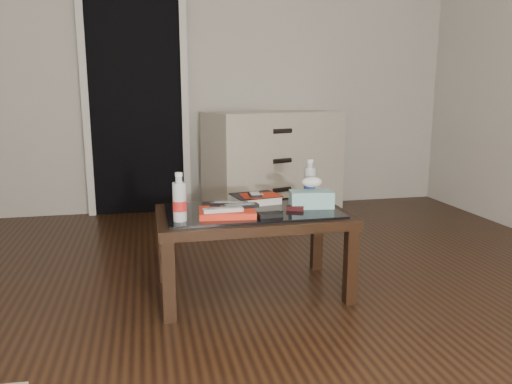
% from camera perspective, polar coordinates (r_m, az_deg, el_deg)
% --- Properties ---
extents(ground, '(5.00, 5.00, 0.00)m').
position_cam_1_polar(ground, '(2.35, -2.85, -15.99)').
color(ground, black).
rests_on(ground, ground).
extents(doorway, '(0.90, 0.08, 2.07)m').
position_cam_1_polar(doorway, '(4.52, -13.56, 10.49)').
color(doorway, black).
rests_on(doorway, ground).
extents(coffee_table, '(1.00, 0.60, 0.46)m').
position_cam_1_polar(coffee_table, '(2.67, -0.44, -3.39)').
color(coffee_table, black).
rests_on(coffee_table, ground).
extents(dresser, '(1.29, 0.84, 0.90)m').
position_cam_1_polar(dresser, '(4.47, 2.06, 3.41)').
color(dresser, beige).
rests_on(dresser, ground).
extents(magazines, '(0.30, 0.24, 0.03)m').
position_cam_1_polar(magazines, '(2.54, -3.34, -2.35)').
color(magazines, red).
rests_on(magazines, coffee_table).
extents(remote_silver, '(0.20, 0.06, 0.02)m').
position_cam_1_polar(remote_silver, '(2.49, -3.79, -2.01)').
color(remote_silver, '#B6B7BC').
rests_on(remote_silver, magazines).
extents(remote_black_front, '(0.20, 0.07, 0.02)m').
position_cam_1_polar(remote_black_front, '(2.56, -1.90, -1.61)').
color(remote_black_front, black).
rests_on(remote_black_front, magazines).
extents(remote_black_back, '(0.21, 0.10, 0.02)m').
position_cam_1_polar(remote_black_back, '(2.62, -3.10, -1.33)').
color(remote_black_back, black).
rests_on(remote_black_back, magazines).
extents(textbook, '(0.28, 0.24, 0.05)m').
position_cam_1_polar(textbook, '(2.81, -0.06, -0.77)').
color(textbook, black).
rests_on(textbook, coffee_table).
extents(dvd_mailers, '(0.20, 0.14, 0.01)m').
position_cam_1_polar(dvd_mailers, '(2.79, 0.27, -0.34)').
color(dvd_mailers, '#B0210B').
rests_on(dvd_mailers, textbook).
extents(ipod, '(0.07, 0.11, 0.02)m').
position_cam_1_polar(ipod, '(2.74, -0.12, -0.29)').
color(ipod, black).
rests_on(ipod, dvd_mailers).
extents(flip_phone, '(0.10, 0.08, 0.02)m').
position_cam_1_polar(flip_phone, '(2.65, 4.50, -1.85)').
color(flip_phone, black).
rests_on(flip_phone, coffee_table).
extents(wallet, '(0.12, 0.08, 0.02)m').
position_cam_1_polar(wallet, '(2.51, 1.59, -2.61)').
color(wallet, black).
rests_on(wallet, coffee_table).
extents(water_bottle_left, '(0.07, 0.07, 0.24)m').
position_cam_1_polar(water_bottle_left, '(2.43, -8.75, -0.56)').
color(water_bottle_left, '#B5BBC1').
rests_on(water_bottle_left, coffee_table).
extents(water_bottle_right, '(0.08, 0.08, 0.24)m').
position_cam_1_polar(water_bottle_right, '(2.86, 6.16, 1.33)').
color(water_bottle_right, silver).
rests_on(water_bottle_right, coffee_table).
extents(tissue_box, '(0.24, 0.15, 0.09)m').
position_cam_1_polar(tissue_box, '(2.71, 6.34, -0.82)').
color(tissue_box, teal).
rests_on(tissue_box, coffee_table).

